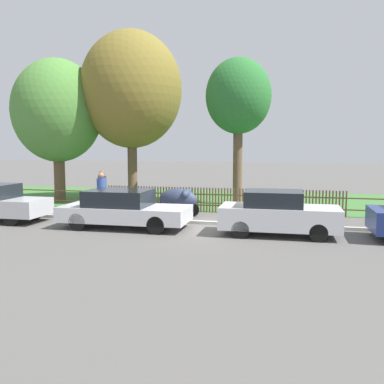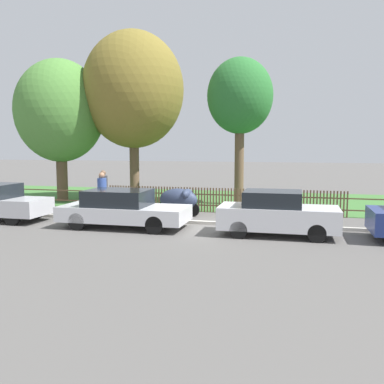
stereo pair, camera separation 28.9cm
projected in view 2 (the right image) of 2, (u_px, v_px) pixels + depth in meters
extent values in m
plane|color=#565451|center=(206.00, 225.00, 15.93)|extent=(120.00, 120.00, 0.00)
cube|color=#B2ADA3|center=(207.00, 223.00, 16.02)|extent=(39.77, 0.20, 0.12)
cube|color=#3D7033|center=(236.00, 200.00, 23.08)|extent=(39.77, 8.93, 0.01)
cube|color=brown|center=(221.00, 206.00, 18.76)|extent=(39.77, 0.03, 0.05)
cube|color=brown|center=(221.00, 195.00, 18.71)|extent=(39.77, 0.03, 0.05)
cube|color=brown|center=(110.00, 197.00, 20.00)|extent=(0.06, 0.03, 1.09)
cube|color=brown|center=(113.00, 197.00, 19.97)|extent=(0.06, 0.03, 1.09)
cube|color=brown|center=(116.00, 197.00, 19.93)|extent=(0.06, 0.03, 1.09)
cube|color=brown|center=(118.00, 197.00, 19.90)|extent=(0.06, 0.03, 1.09)
cube|color=brown|center=(121.00, 197.00, 19.87)|extent=(0.06, 0.03, 1.09)
cube|color=brown|center=(124.00, 197.00, 19.84)|extent=(0.06, 0.03, 1.09)
cube|color=brown|center=(126.00, 197.00, 19.80)|extent=(0.06, 0.03, 1.09)
cube|color=brown|center=(129.00, 197.00, 19.77)|extent=(0.06, 0.03, 1.09)
cube|color=brown|center=(132.00, 198.00, 19.74)|extent=(0.06, 0.03, 1.09)
cube|color=brown|center=(134.00, 198.00, 19.71)|extent=(0.06, 0.03, 1.09)
cube|color=brown|center=(137.00, 198.00, 19.67)|extent=(0.06, 0.03, 1.09)
cube|color=brown|center=(140.00, 198.00, 19.64)|extent=(0.06, 0.03, 1.09)
cube|color=brown|center=(142.00, 198.00, 19.61)|extent=(0.06, 0.03, 1.09)
cube|color=brown|center=(145.00, 198.00, 19.58)|extent=(0.06, 0.03, 1.09)
cube|color=brown|center=(148.00, 198.00, 19.54)|extent=(0.06, 0.03, 1.09)
cube|color=brown|center=(151.00, 198.00, 19.51)|extent=(0.06, 0.03, 1.09)
cube|color=brown|center=(153.00, 198.00, 19.48)|extent=(0.06, 0.03, 1.09)
cube|color=brown|center=(156.00, 198.00, 19.45)|extent=(0.06, 0.03, 1.09)
cube|color=brown|center=(159.00, 198.00, 19.41)|extent=(0.06, 0.03, 1.09)
cube|color=brown|center=(162.00, 199.00, 19.38)|extent=(0.06, 0.03, 1.09)
cube|color=brown|center=(164.00, 199.00, 19.35)|extent=(0.06, 0.03, 1.09)
cube|color=brown|center=(167.00, 199.00, 19.32)|extent=(0.06, 0.03, 1.09)
cube|color=brown|center=(170.00, 199.00, 19.28)|extent=(0.06, 0.03, 1.09)
cube|color=brown|center=(173.00, 199.00, 19.25)|extent=(0.06, 0.03, 1.09)
cube|color=brown|center=(176.00, 199.00, 19.22)|extent=(0.06, 0.03, 1.09)
cube|color=brown|center=(179.00, 199.00, 19.19)|extent=(0.06, 0.03, 1.09)
cube|color=brown|center=(181.00, 199.00, 19.15)|extent=(0.06, 0.03, 1.09)
cube|color=brown|center=(184.00, 199.00, 19.12)|extent=(0.06, 0.03, 1.09)
cube|color=brown|center=(187.00, 199.00, 19.09)|extent=(0.06, 0.03, 1.09)
cube|color=brown|center=(190.00, 199.00, 19.06)|extent=(0.06, 0.03, 1.09)
cube|color=brown|center=(193.00, 200.00, 19.02)|extent=(0.06, 0.03, 1.09)
cube|color=brown|center=(196.00, 200.00, 18.99)|extent=(0.06, 0.03, 1.09)
cube|color=brown|center=(199.00, 200.00, 18.96)|extent=(0.06, 0.03, 1.09)
cube|color=brown|center=(202.00, 200.00, 18.93)|extent=(0.06, 0.03, 1.09)
cube|color=brown|center=(205.00, 200.00, 18.89)|extent=(0.06, 0.03, 1.09)
cube|color=brown|center=(207.00, 200.00, 18.86)|extent=(0.06, 0.03, 1.09)
cube|color=brown|center=(210.00, 200.00, 18.83)|extent=(0.06, 0.03, 1.09)
cube|color=brown|center=(213.00, 200.00, 18.80)|extent=(0.06, 0.03, 1.09)
cube|color=brown|center=(216.00, 200.00, 18.76)|extent=(0.06, 0.03, 1.09)
cube|color=brown|center=(219.00, 200.00, 18.73)|extent=(0.06, 0.03, 1.09)
cube|color=brown|center=(222.00, 200.00, 18.70)|extent=(0.06, 0.03, 1.09)
cube|color=brown|center=(225.00, 201.00, 18.67)|extent=(0.06, 0.03, 1.09)
cube|color=brown|center=(228.00, 201.00, 18.63)|extent=(0.06, 0.03, 1.09)
cube|color=brown|center=(231.00, 201.00, 18.60)|extent=(0.06, 0.03, 1.09)
cube|color=brown|center=(234.00, 201.00, 18.57)|extent=(0.06, 0.03, 1.09)
cube|color=brown|center=(237.00, 201.00, 18.54)|extent=(0.06, 0.03, 1.09)
cube|color=brown|center=(240.00, 201.00, 18.50)|extent=(0.06, 0.03, 1.09)
cube|color=brown|center=(243.00, 201.00, 18.47)|extent=(0.06, 0.03, 1.09)
cube|color=brown|center=(246.00, 201.00, 18.44)|extent=(0.06, 0.03, 1.09)
cube|color=brown|center=(250.00, 201.00, 18.41)|extent=(0.06, 0.03, 1.09)
cube|color=brown|center=(253.00, 201.00, 18.37)|extent=(0.06, 0.03, 1.09)
cube|color=brown|center=(256.00, 202.00, 18.34)|extent=(0.06, 0.03, 1.09)
cube|color=brown|center=(259.00, 202.00, 18.31)|extent=(0.06, 0.03, 1.09)
cube|color=brown|center=(262.00, 202.00, 18.27)|extent=(0.06, 0.03, 1.09)
cube|color=brown|center=(265.00, 202.00, 18.24)|extent=(0.06, 0.03, 1.09)
cube|color=brown|center=(268.00, 202.00, 18.21)|extent=(0.06, 0.03, 1.09)
cube|color=brown|center=(271.00, 202.00, 18.18)|extent=(0.06, 0.03, 1.09)
cube|color=brown|center=(275.00, 202.00, 18.14)|extent=(0.06, 0.03, 1.09)
cube|color=brown|center=(278.00, 202.00, 18.11)|extent=(0.06, 0.03, 1.09)
cube|color=brown|center=(281.00, 202.00, 18.08)|extent=(0.06, 0.03, 1.09)
cube|color=brown|center=(284.00, 202.00, 18.05)|extent=(0.06, 0.03, 1.09)
cube|color=brown|center=(287.00, 203.00, 18.01)|extent=(0.06, 0.03, 1.09)
cube|color=brown|center=(291.00, 203.00, 17.98)|extent=(0.06, 0.03, 1.09)
cube|color=brown|center=(294.00, 203.00, 17.95)|extent=(0.06, 0.03, 1.09)
cube|color=brown|center=(297.00, 203.00, 17.92)|extent=(0.06, 0.03, 1.09)
cube|color=brown|center=(300.00, 203.00, 17.88)|extent=(0.06, 0.03, 1.09)
cube|color=brown|center=(304.00, 203.00, 17.85)|extent=(0.06, 0.03, 1.09)
cube|color=brown|center=(307.00, 203.00, 17.82)|extent=(0.06, 0.03, 1.09)
cube|color=brown|center=(310.00, 203.00, 17.79)|extent=(0.06, 0.03, 1.09)
cube|color=brown|center=(314.00, 203.00, 17.75)|extent=(0.06, 0.03, 1.09)
cube|color=brown|center=(317.00, 204.00, 17.72)|extent=(0.06, 0.03, 1.09)
cube|color=brown|center=(320.00, 204.00, 17.69)|extent=(0.06, 0.03, 1.09)
cube|color=brown|center=(324.00, 204.00, 17.66)|extent=(0.06, 0.03, 1.09)
cube|color=brown|center=(327.00, 204.00, 17.62)|extent=(0.06, 0.03, 1.09)
cube|color=brown|center=(330.00, 204.00, 17.59)|extent=(0.06, 0.03, 1.09)
cube|color=brown|center=(334.00, 204.00, 17.56)|extent=(0.06, 0.03, 1.09)
cube|color=brown|center=(337.00, 204.00, 17.53)|extent=(0.06, 0.03, 1.09)
cube|color=brown|center=(340.00, 204.00, 17.49)|extent=(0.06, 0.03, 1.09)
cube|color=brown|center=(344.00, 204.00, 17.46)|extent=(0.06, 0.03, 1.09)
cube|color=brown|center=(347.00, 204.00, 17.43)|extent=(0.06, 0.03, 1.09)
cylinder|color=black|center=(36.00, 211.00, 17.22)|extent=(0.64, 0.14, 0.64)
cylinder|color=black|center=(12.00, 217.00, 15.77)|extent=(0.64, 0.14, 0.64)
cube|color=silver|center=(124.00, 213.00, 15.34)|extent=(4.59, 1.92, 0.53)
cube|color=black|center=(118.00, 198.00, 15.33)|extent=(2.21, 1.71, 0.57)
cylinder|color=black|center=(169.00, 217.00, 15.87)|extent=(0.62, 0.15, 0.61)
cylinder|color=black|center=(154.00, 225.00, 14.19)|extent=(0.62, 0.15, 0.61)
cylinder|color=black|center=(99.00, 214.00, 16.54)|extent=(0.62, 0.15, 0.61)
cylinder|color=black|center=(77.00, 222.00, 14.86)|extent=(0.62, 0.15, 0.61)
cube|color=silver|center=(278.00, 218.00, 13.97)|extent=(3.87, 1.72, 0.72)
cube|color=black|center=(273.00, 199.00, 13.95)|extent=(1.87, 1.53, 0.51)
cylinder|color=black|center=(315.00, 224.00, 14.47)|extent=(0.56, 0.15, 0.56)
cylinder|color=black|center=(317.00, 234.00, 12.99)|extent=(0.56, 0.15, 0.56)
cylinder|color=black|center=(244.00, 222.00, 15.03)|extent=(0.56, 0.15, 0.56)
cylinder|color=black|center=(239.00, 230.00, 13.54)|extent=(0.56, 0.15, 0.56)
cylinder|color=black|center=(193.00, 210.00, 17.72)|extent=(0.59, 0.14, 0.59)
cylinder|color=black|center=(165.00, 208.00, 18.12)|extent=(0.59, 0.14, 0.59)
ellipsoid|color=#2D3851|center=(178.00, 200.00, 17.88)|extent=(1.70, 0.80, 0.93)
ellipsoid|color=#2D3851|center=(187.00, 194.00, 17.72)|extent=(0.44, 0.88, 0.43)
cylinder|color=brown|center=(62.00, 170.00, 22.59)|extent=(0.57, 0.57, 3.27)
ellipsoid|color=#4C8438|center=(60.00, 111.00, 22.25)|extent=(4.61, 4.61, 5.31)
cylinder|color=brown|center=(134.00, 162.00, 22.62)|extent=(0.50, 0.50, 4.16)
ellipsoid|color=olive|center=(133.00, 90.00, 22.21)|extent=(5.25, 5.25, 6.04)
cylinder|color=brown|center=(239.00, 161.00, 21.10)|extent=(0.46, 0.46, 4.33)
ellipsoid|color=#286B2D|center=(240.00, 96.00, 20.76)|extent=(3.20, 3.20, 3.68)
cylinder|color=slate|center=(105.00, 202.00, 19.02)|extent=(0.17, 0.17, 0.89)
cylinder|color=slate|center=(103.00, 201.00, 19.25)|extent=(0.17, 0.17, 0.89)
cylinder|color=#333338|center=(103.00, 184.00, 19.05)|extent=(0.53, 0.53, 0.71)
sphere|color=brown|center=(103.00, 173.00, 19.00)|extent=(0.24, 0.24, 0.24)
cylinder|color=#2D3351|center=(105.00, 206.00, 17.63)|extent=(0.17, 0.17, 0.90)
cylinder|color=#2D3351|center=(100.00, 206.00, 17.69)|extent=(0.17, 0.17, 0.90)
cylinder|color=#334C93|center=(102.00, 187.00, 17.57)|extent=(0.38, 0.38, 0.71)
sphere|color=#A37556|center=(102.00, 175.00, 17.52)|extent=(0.24, 0.24, 0.24)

